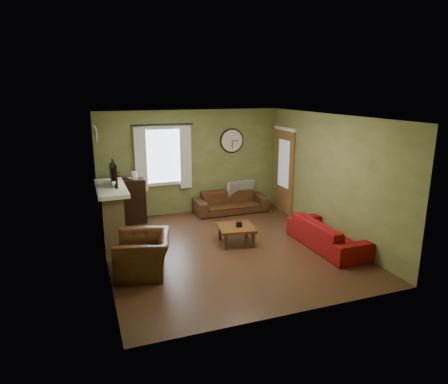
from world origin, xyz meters
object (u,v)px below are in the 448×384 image
object	(u,v)px
bookshelf	(126,202)
armchair	(143,254)
coffee_table	(236,235)
sofa_brown	(231,202)
sofa_red	(327,234)

from	to	relation	value
bookshelf	armchair	world-z (taller)	bookshelf
bookshelf	armchair	xyz separation A→B (m)	(-0.04, -2.77, -0.19)
coffee_table	armchair	bearing A→B (deg)	-160.96
sofa_brown	coffee_table	size ratio (longest dim) A/B	2.64
armchair	coffee_table	bearing A→B (deg)	121.94
sofa_red	coffee_table	world-z (taller)	sofa_red
sofa_brown	sofa_red	distance (m)	3.03
sofa_brown	sofa_red	xyz separation A→B (m)	(0.96, -2.88, 0.01)
sofa_red	sofa_brown	bearing A→B (deg)	18.42
coffee_table	bookshelf	bearing A→B (deg)	132.98
sofa_brown	coffee_table	bearing A→B (deg)	-108.06
bookshelf	coffee_table	xyz separation A→B (m)	(1.95, -2.09, -0.34)
armchair	coffee_table	size ratio (longest dim) A/B	1.46
bookshelf	coffee_table	bearing A→B (deg)	-47.02
armchair	coffee_table	world-z (taller)	armchair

